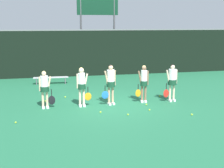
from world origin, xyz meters
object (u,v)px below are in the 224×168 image
Objects in this scene: tennis_ball_0 at (149,110)px; tennis_ball_8 at (146,104)px; player_0 at (45,87)px; tennis_ball_7 at (192,115)px; player_2 at (111,81)px; tennis_ball_5 at (101,112)px; player_4 at (172,79)px; tennis_ball_3 at (107,98)px; tennis_ball_4 at (65,97)px; tennis_ball_9 at (45,101)px; player_3 at (144,81)px; tennis_ball_2 at (160,96)px; player_1 at (82,84)px; bench_courtside at (51,78)px; scoreboard at (98,13)px; tennis_ball_6 at (16,122)px; tennis_ball_1 at (128,115)px.

tennis_ball_8 is (0.16, 0.85, 0.00)m from tennis_ball_0.
player_0 is 22.84× the size of tennis_ball_7.
player_2 is at bearing 162.70° from tennis_ball_8.
tennis_ball_8 is at bearing 18.12° from tennis_ball_5.
player_2 is 1.74m from tennis_ball_5.
player_4 is 2.53m from tennis_ball_7.
player_4 is 3.24m from tennis_ball_3.
tennis_ball_9 is at bearing -148.47° from tennis_ball_4.
player_3 is 1.73m from tennis_ball_2.
tennis_ball_9 is (-0.98, -0.60, 0.00)m from tennis_ball_4.
player_3 reaches higher than tennis_ball_2.
player_1 is 25.35× the size of tennis_ball_4.
scoreboard is at bearing 50.93° from bench_courtside.
player_1 is at bearing -37.08° from tennis_ball_9.
player_4 reaches higher than tennis_ball_8.
tennis_ball_7 is 1.03× the size of tennis_ball_8.
player_4 is 5.24m from tennis_ball_4.
tennis_ball_9 is at bearing -115.79° from scoreboard.
player_1 is 3.39m from tennis_ball_6.
player_0 is 2.36m from tennis_ball_6.
tennis_ball_9 reaches higher than tennis_ball_5.
tennis_ball_6 is (-2.09, -3.60, -0.00)m from tennis_ball_4.
tennis_ball_0 is (1.37, -1.33, -1.04)m from player_2.
tennis_ball_6 is (-6.91, -1.79, -1.00)m from player_4.
player_0 is (-4.07, -9.54, -3.35)m from scoreboard.
tennis_ball_7 is 6.67m from tennis_ball_9.
bench_courtside reaches higher than tennis_ball_0.
tennis_ball_1 is at bearing -50.69° from player_1.
bench_courtside is at bearing 80.56° from player_0.
tennis_ball_0 is 0.95× the size of tennis_ball_4.
player_2 is at bearing -91.40° from tennis_ball_3.
tennis_ball_1 is 2.54m from tennis_ball_7.
player_2 reaches higher than bench_courtside.
tennis_ball_2 is 2.71m from tennis_ball_3.
player_0 is 23.78× the size of tennis_ball_4.
tennis_ball_8 is (3.43, -2.26, 0.00)m from tennis_ball_4.
scoreboard reaches higher than player_0.
tennis_ball_2 is (2.73, 0.94, -1.04)m from player_2.
tennis_ball_4 is (-4.63, 0.84, -0.00)m from tennis_ball_2.
scoreboard is at bearing 65.60° from tennis_ball_6.
tennis_ball_9 reaches higher than tennis_ball_3.
scoreboard is 79.10× the size of tennis_ball_9.
player_2 is (1.30, 0.02, 0.05)m from player_1.
player_1 is 3.13m from tennis_ball_0.
bench_courtside reaches higher than tennis_ball_3.
player_2 is 26.84× the size of tennis_ball_3.
player_4 is at bearing -5.74° from player_0.
player_3 is 24.24× the size of tennis_ball_9.
player_0 is 0.94× the size of player_3.
tennis_ball_7 is at bearing -89.01° from tennis_ball_2.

